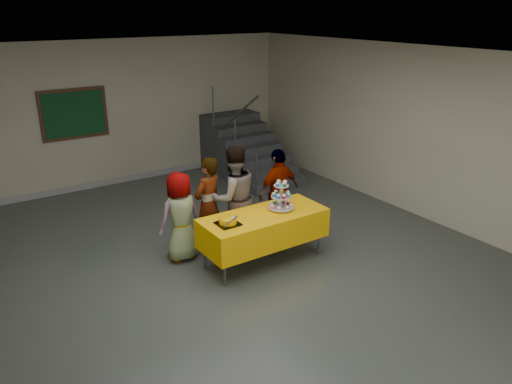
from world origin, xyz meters
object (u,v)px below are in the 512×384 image
Objects in this scene: schoolchild_c at (233,197)px; schoolchild_b at (208,205)px; noticeboard at (74,114)px; bake_table at (264,227)px; schoolchild_d at (279,192)px; bear_cake at (228,220)px; staircase at (243,151)px; cupcake_stand at (281,198)px; schoolchild_a at (181,217)px.

schoolchild_b is at bearing -6.69° from schoolchild_c.
schoolchild_c is at bearing -71.96° from noticeboard.
schoolchild_c is 1.26× the size of noticeboard.
bake_table is at bearing -73.55° from noticeboard.
schoolchild_b is 1.04× the size of schoolchild_d.
schoolchild_c is 4.20m from noticeboard.
bear_cake is at bearing 60.92° from schoolchild_c.
staircase reaches higher than bear_cake.
noticeboard is at bearing -68.10° from schoolchild_d.
schoolchild_d is (1.28, -0.08, -0.03)m from schoolchild_b.
noticeboard reaches higher than schoolchild_d.
bear_cake is 0.83m from schoolchild_b.
schoolchild_c is at bearing -124.68° from staircase.
staircase is (1.73, 3.78, -0.46)m from cupcake_stand.
bear_cake is 0.28× the size of noticeboard.
schoolchild_a is 1.05× the size of noticeboard.
bake_table is 0.78× the size of staircase.
cupcake_stand is at bearing 2.45° from bake_table.
schoolchild_b is 1.16× the size of noticeboard.
schoolchild_a is 0.94× the size of schoolchild_d.
schoolchild_c reaches higher than bake_table.
schoolchild_c is at bearing 169.27° from schoolchild_a.
schoolchild_a reaches higher than cupcake_stand.
schoolchild_d is 0.61× the size of staircase.
bear_cake is at bearing 107.45° from schoolchild_a.
cupcake_stand is at bearing 48.82° from schoolchild_d.
staircase is at bearing 55.03° from bear_cake.
schoolchild_a reaches higher than bake_table.
staircase is at bearing -141.16° from schoolchild_a.
bake_table is 4.31m from staircase.
bake_table is 0.75m from schoolchild_c.
schoolchild_a is 4.28m from staircase.
cupcake_stand is 0.33× the size of schoolchild_a.
staircase is at bearing -119.21° from schoolchild_d.
cupcake_stand is (0.32, 0.01, 0.39)m from bake_table.
noticeboard reaches higher than bake_table.
schoolchild_d is 1.12× the size of noticeboard.
bake_table is at bearing 2.16° from bear_cake.
cupcake_stand is 0.81m from schoolchild_c.
cupcake_stand is 4.18m from staircase.
noticeboard is at bearing 110.09° from cupcake_stand.
staircase is at bearing -13.73° from noticeboard.
cupcake_stand is at bearing -114.61° from staircase.
schoolchild_d is at bearing 171.94° from schoolchild_a.
staircase is at bearing 65.39° from cupcake_stand.
schoolchild_b is at bearing 121.03° from bake_table.
schoolchild_d is at bearing -61.09° from noticeboard.
noticeboard is at bearing 166.27° from staircase.
cupcake_stand is 0.95m from bear_cake.
schoolchild_c is (-0.41, 0.69, -0.12)m from cupcake_stand.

